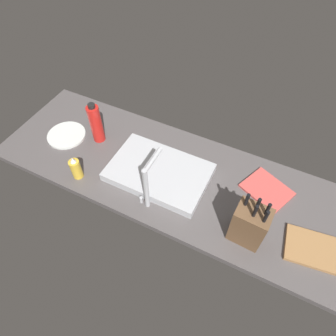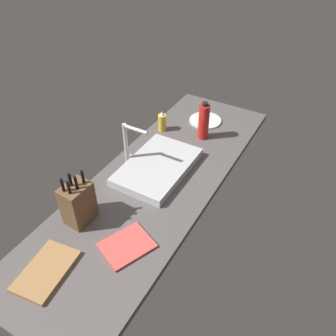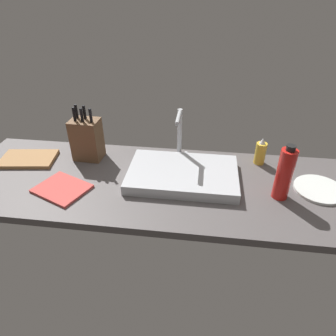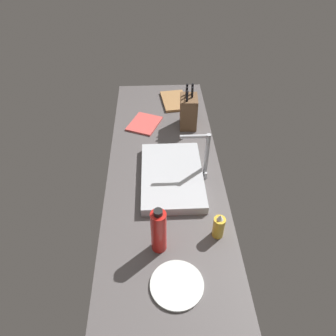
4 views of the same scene
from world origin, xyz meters
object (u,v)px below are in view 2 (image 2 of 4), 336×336
(sink_basin, at_px, (158,167))
(dinner_plate, at_px, (205,120))
(faucet, at_px, (129,141))
(cutting_board, at_px, (46,271))
(water_bottle, at_px, (204,122))
(knife_block, at_px, (78,203))
(soap_bottle, at_px, (162,122))
(dish_towel, at_px, (127,245))

(sink_basin, xyz_separation_m, dinner_plate, (0.61, -0.01, -0.02))
(sink_basin, height_order, faucet, faucet)
(cutting_board, height_order, dinner_plate, cutting_board)
(faucet, height_order, water_bottle, faucet)
(knife_block, xyz_separation_m, soap_bottle, (0.87, 0.06, -0.05))
(knife_block, relative_size, water_bottle, 1.11)
(cutting_board, bearing_deg, dish_towel, -38.08)
(faucet, bearing_deg, knife_block, -176.00)
(cutting_board, height_order, dish_towel, cutting_board)
(faucet, xyz_separation_m, knife_block, (-0.47, -0.03, -0.05))
(sink_basin, distance_m, water_bottle, 0.44)
(sink_basin, xyz_separation_m, dish_towel, (-0.52, -0.15, -0.02))
(faucet, bearing_deg, soap_bottle, 3.41)
(dinner_plate, relative_size, dish_towel, 0.99)
(sink_basin, bearing_deg, dish_towel, -163.61)
(sink_basin, bearing_deg, faucet, 101.30)
(water_bottle, relative_size, dinner_plate, 1.15)
(soap_bottle, bearing_deg, dinner_plate, -40.33)
(water_bottle, bearing_deg, faucet, 151.89)
(sink_basin, height_order, dinner_plate, sink_basin)
(faucet, height_order, cutting_board, faucet)
(soap_bottle, bearing_deg, knife_block, -176.27)
(sink_basin, distance_m, dinner_plate, 0.61)
(dinner_plate, bearing_deg, sink_basin, 178.71)
(faucet, relative_size, dish_towel, 1.23)
(cutting_board, xyz_separation_m, dish_towel, (0.28, -0.22, -0.00))
(water_bottle, xyz_separation_m, dinner_plate, (0.18, 0.07, -0.11))
(soap_bottle, bearing_deg, dish_towel, -159.06)
(cutting_board, height_order, water_bottle, water_bottle)
(dinner_plate, xyz_separation_m, dish_towel, (-1.13, -0.14, 0.00))
(knife_block, relative_size, dinner_plate, 1.28)
(soap_bottle, relative_size, water_bottle, 0.56)
(soap_bottle, xyz_separation_m, dinner_plate, (0.24, -0.20, -0.05))
(faucet, distance_m, cutting_board, 0.79)
(soap_bottle, xyz_separation_m, dish_towel, (-0.90, -0.34, -0.05))
(knife_block, bearing_deg, faucet, 7.20)
(dinner_plate, bearing_deg, cutting_board, 176.93)
(sink_basin, bearing_deg, cutting_board, 175.59)
(soap_bottle, distance_m, dish_towel, 0.96)
(cutting_board, bearing_deg, water_bottle, -6.61)
(water_bottle, bearing_deg, dish_towel, -175.54)
(faucet, relative_size, water_bottle, 1.08)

